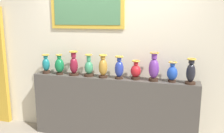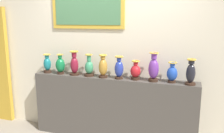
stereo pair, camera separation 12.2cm
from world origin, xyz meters
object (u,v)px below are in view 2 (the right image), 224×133
vase_sapphire (172,73)px  vase_onyx (191,73)px  vase_burgundy (74,64)px  vase_ochre (103,67)px  vase_cobalt (119,68)px  vase_crimson (136,71)px  vase_teal (47,64)px  vase_emerald (60,65)px  vase_jade (89,67)px  vase_violet (154,68)px

vase_sapphire → vase_onyx: bearing=-9.0°
vase_burgundy → vase_ochre: (0.50, -0.02, -0.01)m
vase_cobalt → vase_crimson: 0.25m
vase_teal → vase_sapphire: bearing=0.3°
vase_ochre → vase_sapphire: bearing=1.9°
vase_emerald → vase_crimson: bearing=1.2°
vase_teal → vase_jade: 0.76m
vase_teal → vase_burgundy: vase_burgundy is taller
vase_ochre → vase_cobalt: size_ratio=1.03×
vase_sapphire → vase_cobalt: bearing=-177.9°
vase_emerald → vase_burgundy: 0.25m
vase_cobalt → vase_sapphire: size_ratio=1.17×
vase_emerald → vase_violet: (1.52, 0.01, 0.04)m
vase_jade → vase_crimson: 0.75m
vase_violet → vase_onyx: 0.51m
vase_cobalt → vase_burgundy: bearing=178.6°
vase_jade → vase_crimson: vase_jade is taller
vase_burgundy → vase_jade: vase_burgundy is taller
vase_crimson → vase_burgundy: bearing=-179.6°
vase_ochre → vase_violet: vase_violet is taller
vase_jade → vase_cobalt: (0.50, -0.02, 0.02)m
vase_teal → vase_sapphire: size_ratio=1.07×
vase_sapphire → vase_violet: bearing=-175.6°
vase_cobalt → vase_sapphire: 0.78m
vase_ochre → vase_crimson: 0.51m
vase_burgundy → vase_sapphire: (1.53, 0.01, -0.04)m
vase_teal → vase_burgundy: size_ratio=0.81×
vase_burgundy → vase_onyx: 1.78m
vase_crimson → vase_ochre: bearing=-176.4°
vase_burgundy → vase_cobalt: bearing=-1.4°
vase_cobalt → vase_jade: bearing=177.5°
vase_emerald → vase_ochre: bearing=-0.5°
vase_teal → vase_crimson: size_ratio=1.09×
vase_cobalt → vase_onyx: vase_onyx is taller
vase_teal → vase_jade: size_ratio=0.91×
vase_crimson → vase_violet: vase_violet is taller
vase_burgundy → vase_violet: bearing=-0.5°
vase_teal → vase_onyx: vase_onyx is taller
vase_emerald → vase_crimson: size_ratio=1.13×
vase_teal → vase_crimson: bearing=0.4°
vase_burgundy → vase_jade: (0.25, 0.00, -0.03)m
vase_cobalt → vase_violet: bearing=1.0°
vase_burgundy → vase_crimson: vase_burgundy is taller
vase_crimson → vase_sapphire: (0.53, 0.00, 0.00)m
vase_teal → vase_cobalt: bearing=-0.8°
vase_jade → vase_crimson: bearing=0.3°
vase_cobalt → vase_violet: (0.52, 0.01, 0.03)m
vase_emerald → vase_jade: size_ratio=0.94×
vase_emerald → vase_cobalt: vase_cobalt is taller
vase_ochre → vase_onyx: (1.28, -0.01, 0.00)m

